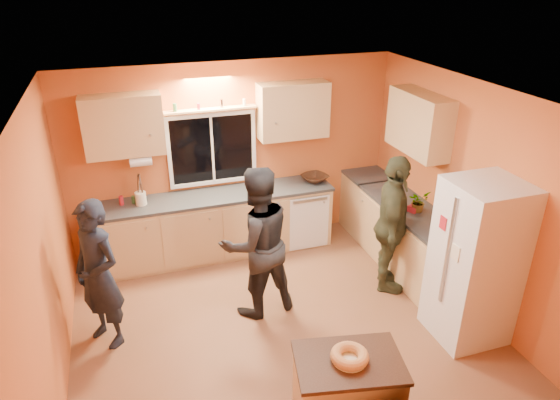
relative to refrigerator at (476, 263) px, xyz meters
name	(u,v)px	position (x,y,z in m)	size (l,w,h in m)	color
ground	(279,321)	(-1.89, 0.80, -0.90)	(4.50, 4.50, 0.00)	brown
room_shell	(278,177)	(-1.77, 1.21, 0.72)	(4.54, 4.04, 2.61)	#C35D32
back_counter	(242,221)	(-1.88, 2.50, -0.45)	(4.23, 0.62, 0.90)	tan
right_counter	(409,240)	(0.06, 1.30, -0.45)	(0.62, 1.84, 0.90)	tan
refrigerator	(476,263)	(0.00, 0.00, 0.00)	(0.72, 0.70, 1.80)	silver
island	(346,398)	(-1.83, -0.82, -0.47)	(0.97, 0.75, 0.84)	tan
bundt_pastry	(350,356)	(-1.83, -0.82, -0.02)	(0.31, 0.31, 0.09)	tan
person_left	(98,275)	(-3.74, 1.10, -0.08)	(0.60, 0.39, 1.65)	black
person_center	(257,243)	(-2.05, 1.10, 0.00)	(0.87, 0.68, 1.80)	black
person_right	(392,225)	(-0.39, 1.04, -0.03)	(1.02, 0.43, 1.75)	#303421
mixing_bowl	(315,178)	(-0.79, 2.52, 0.04)	(0.36, 0.36, 0.09)	black
utensil_crock	(141,198)	(-3.20, 2.51, 0.09)	(0.14, 0.14, 0.17)	#EFE7C8
potted_plant	(418,201)	(0.08, 1.23, 0.14)	(0.25, 0.21, 0.27)	gray
red_box	(414,208)	(0.04, 1.25, 0.04)	(0.16, 0.12, 0.07)	#AE1A26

